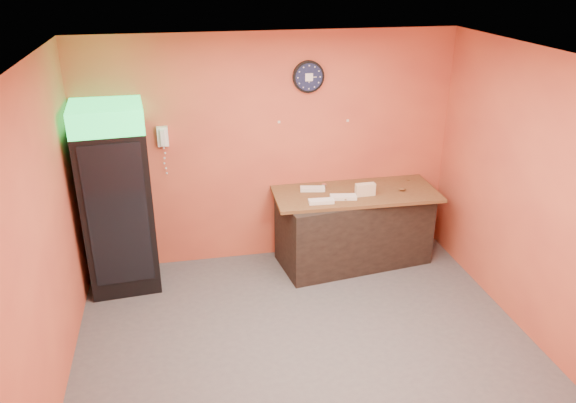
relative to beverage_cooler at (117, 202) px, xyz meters
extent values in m
plane|color=#47474C|center=(1.82, -1.60, -1.05)|extent=(4.50, 4.50, 0.00)
cube|color=#D7603C|center=(1.82, 0.40, 0.35)|extent=(4.50, 0.02, 2.80)
cube|color=#D7603C|center=(-0.43, -1.60, 0.35)|extent=(0.02, 4.00, 2.80)
cube|color=#D7603C|center=(4.07, -1.60, 0.35)|extent=(0.02, 4.00, 2.80)
cube|color=white|center=(1.82, -1.60, 1.75)|extent=(4.50, 4.00, 0.02)
cube|color=black|center=(0.00, 0.05, -0.11)|extent=(0.81, 0.81, 1.88)
cube|color=#1ADD53|center=(0.00, 0.05, 0.96)|extent=(0.81, 0.81, 0.27)
cube|color=black|center=(-0.03, -0.33, -0.03)|extent=(0.62, 0.07, 1.61)
cube|color=black|center=(2.78, 0.00, -0.59)|extent=(1.90, 1.04, 0.90)
cylinder|color=black|center=(2.26, 0.37, 1.23)|extent=(0.37, 0.05, 0.37)
cylinder|color=#0F1433|center=(2.26, 0.35, 1.23)|extent=(0.32, 0.01, 0.32)
cube|color=white|center=(2.26, 0.34, 1.23)|extent=(0.09, 0.00, 0.09)
cube|color=white|center=(0.56, 0.35, 0.62)|extent=(0.12, 0.07, 0.23)
cube|color=white|center=(0.56, 0.30, 0.62)|extent=(0.05, 0.04, 0.19)
cube|color=brown|center=(2.78, 0.00, -0.12)|extent=(2.00, 0.91, 0.04)
cube|color=beige|center=(2.85, -0.14, -0.08)|extent=(0.24, 0.09, 0.05)
cube|color=beige|center=(2.85, -0.14, -0.03)|extent=(0.24, 0.09, 0.05)
cube|color=beige|center=(2.85, -0.14, 0.02)|extent=(0.24, 0.09, 0.05)
cube|color=silver|center=(2.28, -0.25, -0.08)|extent=(0.30, 0.13, 0.04)
cube|color=silver|center=(2.57, -0.19, -0.08)|extent=(0.32, 0.17, 0.04)
cube|color=silver|center=(2.28, 0.13, -0.08)|extent=(0.31, 0.17, 0.04)
cylinder|color=silver|center=(2.43, 0.17, -0.07)|extent=(0.06, 0.06, 0.06)
camera|label=1|loc=(0.73, -5.98, 2.49)|focal=35.00mm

